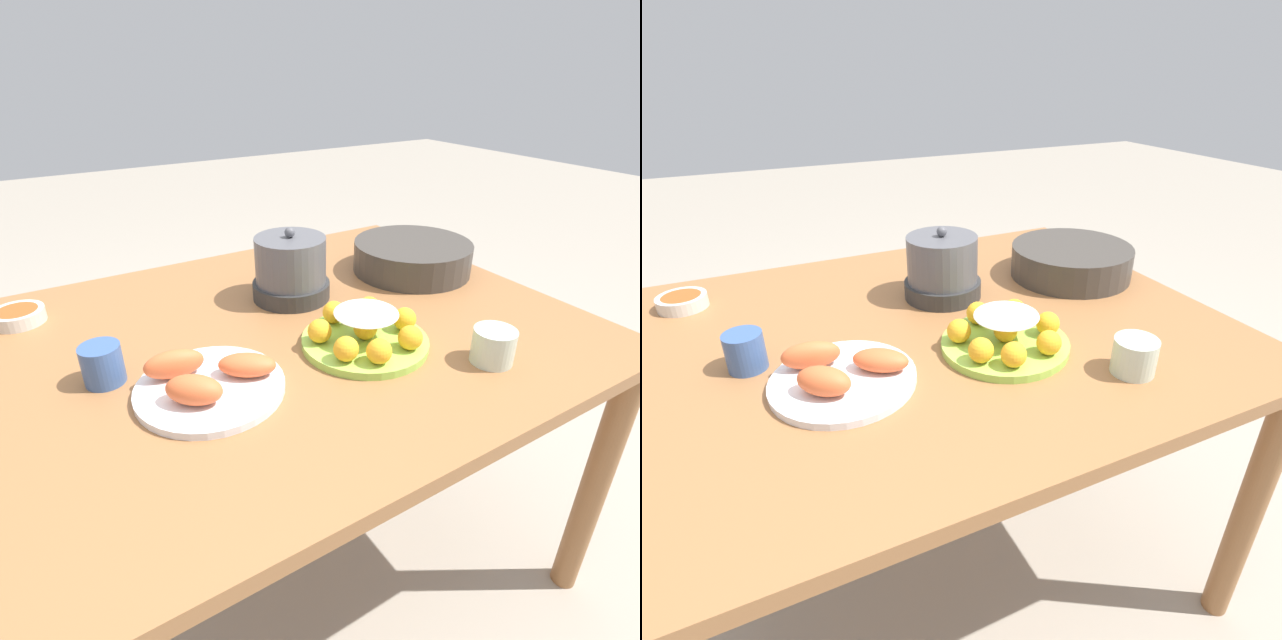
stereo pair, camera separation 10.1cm
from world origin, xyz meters
TOP-DOWN VIEW (x-y plane):
  - ground_plane at (0.00, 0.00)m, footprint 12.00×12.00m
  - dining_table at (0.00, 0.00)m, footprint 1.28×0.99m
  - cake_plate at (0.12, -0.15)m, footprint 0.25×0.25m
  - serving_bowl at (0.46, 0.11)m, footprint 0.31×0.31m
  - sauce_bowl at (-0.46, 0.32)m, footprint 0.11×0.11m
  - seafood_platter at (-0.20, -0.14)m, footprint 0.26×0.26m
  - cup_near at (0.29, -0.32)m, footprint 0.08×0.08m
  - cup_far at (-0.35, -0.01)m, footprint 0.07×0.07m
  - warming_pot at (0.10, 0.13)m, footprint 0.18×0.18m

SIDE VIEW (x-z plane):
  - ground_plane at x=0.00m, z-range 0.00..0.00m
  - dining_table at x=0.00m, z-range 0.27..0.99m
  - sauce_bowl at x=-0.46m, z-range 0.72..0.75m
  - seafood_platter at x=-0.20m, z-range 0.71..0.77m
  - cake_plate at x=0.12m, z-range 0.71..0.79m
  - cup_near at x=0.29m, z-range 0.72..0.79m
  - cup_far at x=-0.35m, z-range 0.72..0.79m
  - serving_bowl at x=0.46m, z-range 0.72..0.81m
  - warming_pot at x=0.10m, z-range 0.71..0.88m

